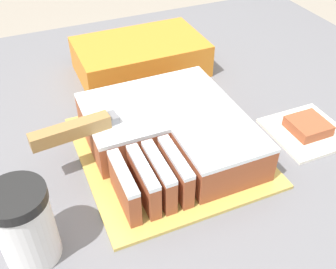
{
  "coord_description": "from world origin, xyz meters",
  "views": [
    {
      "loc": [
        -0.12,
        -0.48,
        1.33
      ],
      "look_at": [
        0.07,
        -0.03,
        0.93
      ],
      "focal_mm": 42.0,
      "sensor_mm": 36.0,
      "label": 1
    }
  ],
  "objects_px": {
    "knife": "(88,126)",
    "brownie": "(308,126)",
    "cake_board": "(168,151)",
    "coffee_cup": "(25,225)",
    "cake": "(170,131)",
    "storage_box": "(140,57)"
  },
  "relations": [
    {
      "from": "brownie",
      "to": "storage_box",
      "type": "distance_m",
      "value": 0.38
    },
    {
      "from": "cake",
      "to": "knife",
      "type": "relative_size",
      "value": 0.89
    },
    {
      "from": "brownie",
      "to": "knife",
      "type": "bearing_deg",
      "value": 169.27
    },
    {
      "from": "brownie",
      "to": "storage_box",
      "type": "height_order",
      "value": "storage_box"
    },
    {
      "from": "cake",
      "to": "brownie",
      "type": "bearing_deg",
      "value": -13.47
    },
    {
      "from": "cake_board",
      "to": "cake",
      "type": "bearing_deg",
      "value": 49.13
    },
    {
      "from": "cake_board",
      "to": "storage_box",
      "type": "bearing_deg",
      "value": 79.22
    },
    {
      "from": "knife",
      "to": "cake",
      "type": "bearing_deg",
      "value": -11.33
    },
    {
      "from": "coffee_cup",
      "to": "brownie",
      "type": "xyz_separation_m",
      "value": [
        0.49,
        0.06,
        -0.04
      ]
    },
    {
      "from": "cake",
      "to": "storage_box",
      "type": "relative_size",
      "value": 0.97
    },
    {
      "from": "coffee_cup",
      "to": "brownie",
      "type": "distance_m",
      "value": 0.5
    },
    {
      "from": "knife",
      "to": "coffee_cup",
      "type": "bearing_deg",
      "value": -136.79
    },
    {
      "from": "brownie",
      "to": "storage_box",
      "type": "xyz_separation_m",
      "value": [
        -0.2,
        0.33,
        0.02
      ]
    },
    {
      "from": "cake",
      "to": "brownie",
      "type": "xyz_separation_m",
      "value": [
        0.24,
        -0.06,
        -0.02
      ]
    },
    {
      "from": "cake_board",
      "to": "cake",
      "type": "distance_m",
      "value": 0.04
    },
    {
      "from": "knife",
      "to": "brownie",
      "type": "relative_size",
      "value": 4.61
    },
    {
      "from": "coffee_cup",
      "to": "brownie",
      "type": "relative_size",
      "value": 1.81
    },
    {
      "from": "cake_board",
      "to": "coffee_cup",
      "type": "bearing_deg",
      "value": -154.41
    },
    {
      "from": "knife",
      "to": "brownie",
      "type": "bearing_deg",
      "value": -16.62
    },
    {
      "from": "cake_board",
      "to": "coffee_cup",
      "type": "height_order",
      "value": "coffee_cup"
    },
    {
      "from": "cake_board",
      "to": "storage_box",
      "type": "xyz_separation_m",
      "value": [
        0.05,
        0.27,
        0.03
      ]
    },
    {
      "from": "cake",
      "to": "coffee_cup",
      "type": "height_order",
      "value": "coffee_cup"
    }
  ]
}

